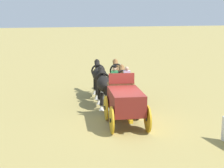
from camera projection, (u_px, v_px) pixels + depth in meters
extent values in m
plane|color=#9E8C4C|center=(126.00, 125.00, 17.26)|extent=(220.00, 220.00, 0.00)
cube|color=maroon|center=(126.00, 101.00, 17.00)|extent=(2.81, 1.80, 1.03)
cube|color=brown|center=(121.00, 84.00, 18.42)|extent=(0.71, 1.41, 0.12)
cube|color=maroon|center=(119.00, 95.00, 18.95)|extent=(0.38, 1.22, 0.60)
cube|color=maroon|center=(122.00, 78.00, 18.06)|extent=(0.21, 1.35, 0.55)
cube|color=gold|center=(126.00, 113.00, 17.13)|extent=(2.92, 0.49, 0.16)
cylinder|color=gold|center=(106.00, 108.00, 18.04)|extent=(1.29, 0.23, 1.29)
cylinder|color=black|center=(106.00, 108.00, 18.04)|extent=(0.22, 0.20, 0.20)
cylinder|color=gold|center=(138.00, 107.00, 18.28)|extent=(1.29, 0.23, 1.29)
cylinder|color=black|center=(138.00, 107.00, 18.28)|extent=(0.22, 0.20, 0.20)
cylinder|color=gold|center=(112.00, 120.00, 15.98)|extent=(1.29, 0.23, 1.29)
cylinder|color=black|center=(112.00, 120.00, 15.98)|extent=(0.22, 0.20, 0.20)
cylinder|color=gold|center=(148.00, 119.00, 16.21)|extent=(1.29, 0.23, 1.29)
cylinder|color=black|center=(148.00, 119.00, 16.21)|extent=(0.22, 0.20, 0.20)
cylinder|color=brown|center=(117.00, 99.00, 19.66)|extent=(2.59, 0.40, 0.10)
cube|color=#BCB293|center=(114.00, 81.00, 18.46)|extent=(0.43, 0.36, 0.16)
cube|color=#338C4C|center=(114.00, 76.00, 18.29)|extent=(0.28, 0.39, 0.55)
sphere|color=tan|center=(114.00, 69.00, 18.21)|extent=(0.22, 0.22, 0.22)
cylinder|color=black|center=(114.00, 66.00, 18.18)|extent=(0.24, 0.24, 0.08)
cube|color=#BCB293|center=(126.00, 80.00, 18.55)|extent=(0.43, 0.36, 0.16)
cube|color=silver|center=(127.00, 76.00, 18.38)|extent=(0.28, 0.39, 0.55)
sphere|color=tan|center=(127.00, 69.00, 18.30)|extent=(0.22, 0.22, 0.22)
ellipsoid|color=black|center=(104.00, 84.00, 20.30)|extent=(2.06, 1.10, 0.88)
cylinder|color=black|center=(99.00, 93.00, 21.09)|extent=(0.18, 0.18, 0.72)
cone|color=silver|center=(99.00, 102.00, 21.19)|extent=(0.30, 0.30, 0.31)
cylinder|color=black|center=(107.00, 93.00, 21.15)|extent=(0.18, 0.18, 0.72)
cone|color=silver|center=(107.00, 101.00, 21.26)|extent=(0.30, 0.30, 0.31)
cylinder|color=black|center=(101.00, 99.00, 19.75)|extent=(0.18, 0.18, 0.72)
cone|color=silver|center=(102.00, 108.00, 19.85)|extent=(0.30, 0.30, 0.31)
cylinder|color=black|center=(110.00, 99.00, 19.81)|extent=(0.18, 0.18, 0.72)
cone|color=silver|center=(110.00, 107.00, 19.92)|extent=(0.30, 0.30, 0.31)
cylinder|color=black|center=(102.00, 74.00, 21.44)|extent=(0.98, 0.47, 0.81)
ellipsoid|color=black|center=(101.00, 69.00, 21.74)|extent=(0.63, 0.33, 0.32)
cube|color=silver|center=(101.00, 68.00, 22.01)|extent=(0.07, 0.11, 0.24)
torus|color=black|center=(102.00, 79.00, 21.14)|extent=(0.22, 0.92, 0.91)
cylinder|color=black|center=(106.00, 93.00, 19.36)|extent=(0.14, 0.14, 0.80)
ellipsoid|color=brown|center=(126.00, 82.00, 20.47)|extent=(2.07, 1.19, 0.97)
cylinder|color=brown|center=(120.00, 93.00, 21.26)|extent=(0.18, 0.18, 0.74)
cone|color=silver|center=(119.00, 101.00, 21.37)|extent=(0.30, 0.30, 0.32)
cylinder|color=brown|center=(128.00, 92.00, 21.33)|extent=(0.18, 0.18, 0.74)
cone|color=silver|center=(128.00, 101.00, 21.44)|extent=(0.30, 0.30, 0.32)
cylinder|color=brown|center=(123.00, 98.00, 19.92)|extent=(0.18, 0.18, 0.74)
cone|color=silver|center=(123.00, 107.00, 20.03)|extent=(0.30, 0.30, 0.32)
cylinder|color=brown|center=(133.00, 98.00, 19.99)|extent=(0.18, 0.18, 0.74)
cone|color=silver|center=(132.00, 106.00, 20.10)|extent=(0.30, 0.30, 0.32)
cylinder|color=brown|center=(122.00, 72.00, 21.60)|extent=(0.98, 0.47, 0.81)
ellipsoid|color=brown|center=(121.00, 67.00, 21.90)|extent=(0.63, 0.33, 0.32)
cube|color=silver|center=(121.00, 66.00, 22.18)|extent=(0.07, 0.11, 0.24)
torus|color=black|center=(123.00, 78.00, 21.31)|extent=(0.23, 1.00, 0.99)
cylinder|color=black|center=(129.00, 91.00, 19.52)|extent=(0.14, 0.14, 0.80)
ellipsoid|color=black|center=(99.00, 75.00, 22.80)|extent=(2.10, 1.15, 0.92)
cylinder|color=black|center=(95.00, 84.00, 23.61)|extent=(0.18, 0.18, 0.77)
cone|color=silver|center=(95.00, 92.00, 23.72)|extent=(0.30, 0.30, 0.33)
cylinder|color=black|center=(102.00, 84.00, 23.68)|extent=(0.18, 0.18, 0.77)
cone|color=silver|center=(102.00, 92.00, 23.79)|extent=(0.30, 0.30, 0.33)
cylinder|color=black|center=(97.00, 89.00, 22.24)|extent=(0.18, 0.18, 0.77)
cone|color=silver|center=(97.00, 97.00, 22.36)|extent=(0.30, 0.30, 0.33)
cylinder|color=black|center=(105.00, 88.00, 22.32)|extent=(0.18, 0.18, 0.77)
cone|color=silver|center=(105.00, 97.00, 22.43)|extent=(0.30, 0.30, 0.33)
cylinder|color=black|center=(97.00, 66.00, 23.95)|extent=(0.98, 0.47, 0.81)
ellipsoid|color=black|center=(97.00, 61.00, 24.26)|extent=(0.63, 0.33, 0.32)
cube|color=silver|center=(96.00, 61.00, 24.53)|extent=(0.07, 0.11, 0.24)
torus|color=black|center=(98.00, 71.00, 23.66)|extent=(0.23, 0.96, 0.95)
cylinder|color=black|center=(101.00, 82.00, 21.84)|extent=(0.14, 0.14, 0.80)
ellipsoid|color=brown|center=(119.00, 74.00, 22.99)|extent=(2.19, 1.20, 0.97)
cylinder|color=brown|center=(113.00, 84.00, 23.82)|extent=(0.18, 0.18, 0.74)
cone|color=silver|center=(113.00, 91.00, 23.93)|extent=(0.30, 0.30, 0.32)
cylinder|color=brown|center=(121.00, 84.00, 23.89)|extent=(0.18, 0.18, 0.74)
cone|color=silver|center=(121.00, 91.00, 24.00)|extent=(0.30, 0.30, 0.32)
cylinder|color=brown|center=(117.00, 88.00, 22.40)|extent=(0.18, 0.18, 0.74)
cone|color=silver|center=(117.00, 96.00, 22.51)|extent=(0.30, 0.30, 0.32)
cylinder|color=brown|center=(125.00, 88.00, 22.47)|extent=(0.18, 0.18, 0.74)
cone|color=silver|center=(125.00, 96.00, 22.58)|extent=(0.30, 0.30, 0.32)
cylinder|color=brown|center=(116.00, 65.00, 24.17)|extent=(0.98, 0.47, 0.81)
ellipsoid|color=brown|center=(115.00, 61.00, 24.48)|extent=(0.63, 0.33, 0.32)
cube|color=silver|center=(115.00, 61.00, 24.75)|extent=(0.07, 0.11, 0.24)
torus|color=black|center=(117.00, 71.00, 23.88)|extent=(0.23, 1.00, 0.99)
cylinder|color=black|center=(122.00, 82.00, 21.98)|extent=(0.14, 0.14, 0.80)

